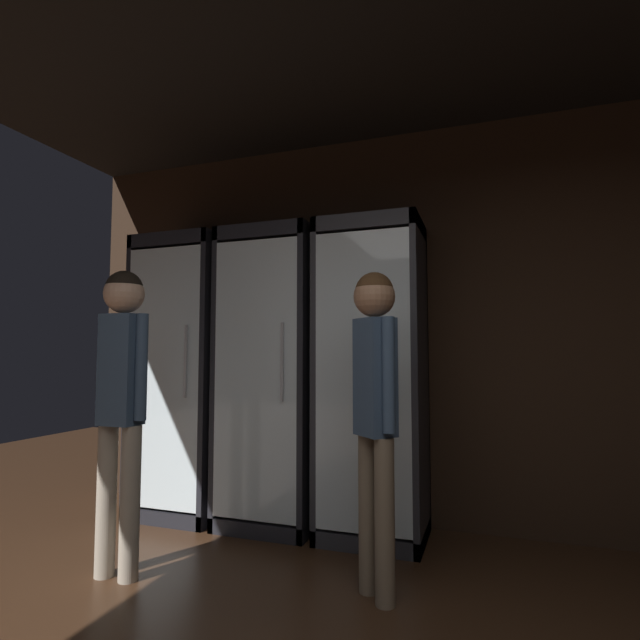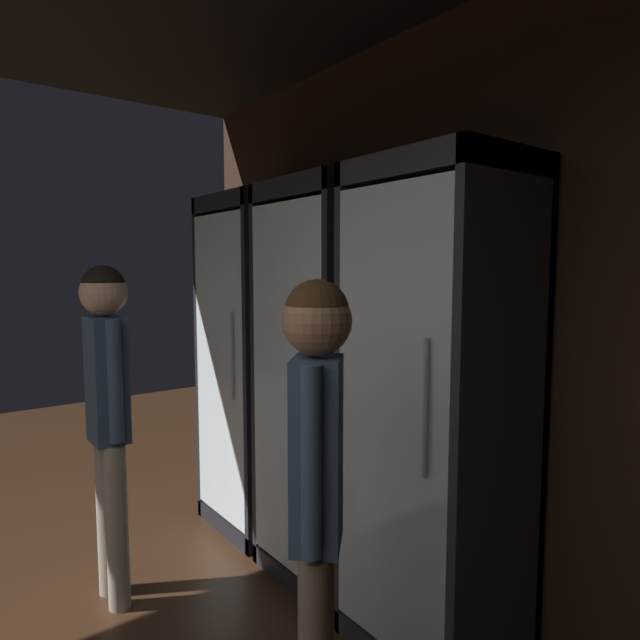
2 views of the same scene
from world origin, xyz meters
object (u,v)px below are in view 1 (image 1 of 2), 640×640
at_px(cooler_far_left, 189,377).
at_px(shopper_far, 375,388).
at_px(cooler_center, 374,380).
at_px(shopper_near, 122,382).
at_px(cooler_left, 275,377).

relative_size(cooler_far_left, shopper_far, 1.29).
relative_size(cooler_center, shopper_near, 1.26).
xyz_separation_m(shopper_near, shopper_far, (1.35, 0.24, -0.02)).
bearing_deg(shopper_far, cooler_far_left, 153.73).
height_order(cooler_far_left, cooler_left, same).
xyz_separation_m(cooler_far_left, shopper_near, (0.28, -1.05, 0.02)).
bearing_deg(cooler_left, cooler_far_left, 179.94).
relative_size(shopper_near, shopper_far, 1.03).
relative_size(cooler_left, shopper_near, 1.26).
distance_m(cooler_far_left, cooler_center, 1.45).
bearing_deg(cooler_left, shopper_near, -112.88).
relative_size(cooler_left, cooler_center, 1.00).
distance_m(shopper_near, shopper_far, 1.38).
height_order(cooler_far_left, shopper_near, cooler_far_left).
bearing_deg(cooler_center, shopper_near, -138.05).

